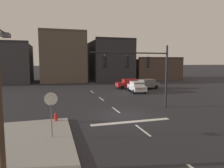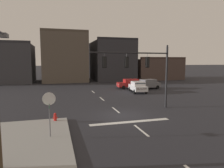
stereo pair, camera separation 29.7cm
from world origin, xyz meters
name	(u,v)px [view 2 (the right image)]	position (x,y,z in m)	size (l,w,h in m)	color
ground_plane	(122,115)	(0.00, 0.00, 0.00)	(400.00, 400.00, 0.00)	#232328
sidewalk_near_corner	(27,140)	(-7.20, -4.00, 0.07)	(5.00, 8.00, 0.15)	gray
stop_bar_paint	(131,122)	(0.00, -2.00, 0.00)	(6.40, 0.50, 0.01)	silver
lane_centreline	(116,110)	(0.00, 2.00, 0.00)	(0.16, 26.40, 0.01)	silver
signal_mast_near_side	(143,66)	(2.56, 1.61, 4.15)	(7.75, 0.46, 6.22)	black
stop_sign	(49,104)	(-5.87, -3.94, 2.14)	(0.76, 0.64, 2.83)	#56565B
car_lot_nearside	(148,84)	(9.34, 14.64, 0.86)	(4.70, 2.81, 1.61)	slate
car_lot_middle	(138,87)	(6.37, 11.82, 0.86)	(2.32, 4.60, 1.61)	silver
car_lot_farside	(131,84)	(6.83, 16.03, 0.86)	(4.52, 2.08, 1.61)	#A81E1E
fire_hydrant	(55,118)	(-5.58, -0.59, 0.33)	(0.40, 0.30, 0.75)	red
building_row	(84,62)	(1.30, 32.92, 4.45)	(45.16, 12.85, 11.18)	#38383D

